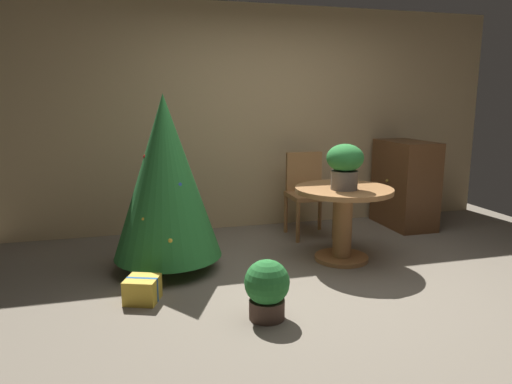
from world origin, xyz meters
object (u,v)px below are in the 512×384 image
at_px(potted_plant, 267,288).
at_px(round_dining_table, 343,211).
at_px(flower_vase, 345,164).
at_px(holiday_tree, 166,177).
at_px(wooden_chair_far, 307,189).
at_px(gift_box_gold, 142,290).
at_px(wooden_cabinet, 405,184).

bearing_deg(potted_plant, round_dining_table, 43.39).
bearing_deg(round_dining_table, potted_plant, -136.61).
bearing_deg(flower_vase, holiday_tree, 170.81).
height_order(wooden_chair_far, gift_box_gold, wooden_chair_far).
height_order(round_dining_table, gift_box_gold, round_dining_table).
xyz_separation_m(wooden_chair_far, gift_box_gold, (-1.90, -1.40, -0.44)).
bearing_deg(potted_plant, flower_vase, 42.12).
distance_m(wooden_chair_far, gift_box_gold, 2.39).
relative_size(round_dining_table, wooden_chair_far, 0.98).
xyz_separation_m(flower_vase, wooden_cabinet, (1.31, 1.03, -0.43)).
bearing_deg(gift_box_gold, potted_plant, -31.89).
bearing_deg(holiday_tree, gift_box_gold, -111.58).
bearing_deg(wooden_chair_far, wooden_cabinet, 1.14).
relative_size(holiday_tree, wooden_cabinet, 1.52).
bearing_deg(potted_plant, wooden_cabinet, 39.96).
bearing_deg(potted_plant, holiday_tree, 116.39).
bearing_deg(wooden_chair_far, gift_box_gold, -143.58).
distance_m(round_dining_table, potted_plant, 1.47).
relative_size(flower_vase, wooden_cabinet, 0.40).
xyz_separation_m(gift_box_gold, potted_plant, (0.84, -0.52, 0.13)).
distance_m(flower_vase, wooden_cabinet, 1.72).
bearing_deg(wooden_cabinet, holiday_tree, -165.16).
height_order(flower_vase, wooden_chair_far, flower_vase).
relative_size(holiday_tree, gift_box_gold, 5.09).
xyz_separation_m(round_dining_table, gift_box_gold, (-1.90, -0.47, -0.39)).
height_order(flower_vase, gift_box_gold, flower_vase).
relative_size(flower_vase, holiday_tree, 0.27).
xyz_separation_m(flower_vase, potted_plant, (-1.02, -0.92, -0.72)).
height_order(wooden_cabinet, potted_plant, wooden_cabinet).
bearing_deg(wooden_cabinet, flower_vase, -141.81).
xyz_separation_m(holiday_tree, potted_plant, (0.58, -1.18, -0.63)).
distance_m(holiday_tree, potted_plant, 1.46).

